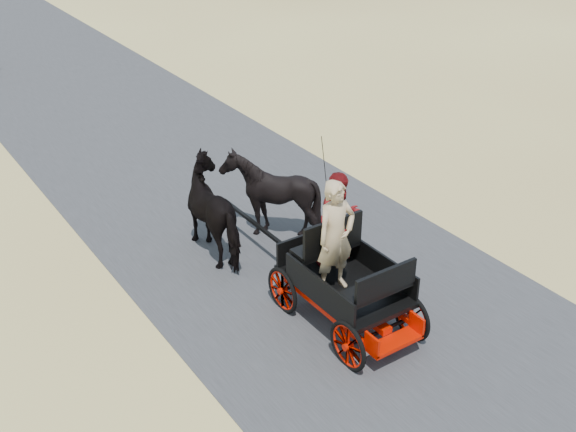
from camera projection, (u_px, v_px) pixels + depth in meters
ground at (460, 385)px, 10.21m from camera, size 140.00×140.00×0.00m
road at (460, 385)px, 10.21m from camera, size 6.00×140.00×0.01m
carriage at (345, 303)px, 11.33m from camera, size 1.30×2.40×0.72m
horse_left at (219, 210)px, 13.00m from camera, size 0.91×2.01×1.70m
horse_right at (270, 195)px, 13.54m from camera, size 1.37×1.54×1.70m
driver_man at (336, 237)px, 10.66m from camera, size 0.66×0.43×1.80m
passenger_woman at (339, 219)px, 11.36m from camera, size 0.77×0.60×1.58m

